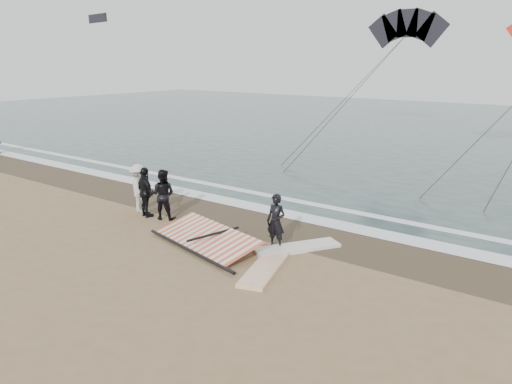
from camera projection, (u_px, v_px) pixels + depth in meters
ground at (184, 269)px, 13.72m from camera, size 120.00×120.00×0.00m
sea at (481, 132)px, 39.26m from camera, size 120.00×54.00×0.02m
wet_sand at (276, 226)px, 17.20m from camera, size 120.00×2.80×0.01m
foam_near at (298, 216)px, 18.28m from camera, size 120.00×0.90×0.01m
foam_far at (321, 205)px, 19.60m from camera, size 120.00×0.45×0.01m
man_main at (276, 222)px, 15.03m from camera, size 0.63×0.42×1.71m
board_white at (265, 268)px, 13.64m from camera, size 1.48×2.69×0.10m
board_cream at (297, 248)px, 15.14m from camera, size 2.03×2.62×0.11m
trio_cluster at (148, 191)px, 18.26m from camera, size 2.63×1.29×1.85m
sail_rig at (208, 238)px, 15.54m from camera, size 4.32×2.52×0.50m
kite_dark at (406, 31)px, 36.70m from camera, size 6.68×8.62×18.51m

